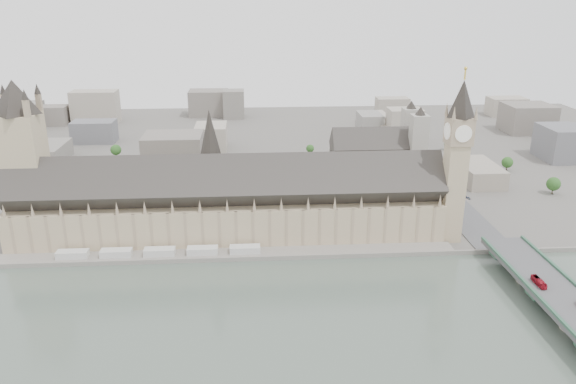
{
  "coord_description": "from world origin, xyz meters",
  "views": [
    {
      "loc": [
        15.55,
        -309.03,
        146.95
      ],
      "look_at": [
        38.33,
        36.4,
        23.87
      ],
      "focal_mm": 35.0,
      "sensor_mm": 36.0,
      "label": 1
    }
  ],
  "objects": [
    {
      "name": "ground",
      "position": [
        0.0,
        0.0,
        0.0
      ],
      "size": [
        900.0,
        900.0,
        0.0
      ],
      "primitive_type": "plane",
      "color": "#595651",
      "rests_on": "ground"
    },
    {
      "name": "embankment_wall",
      "position": [
        0.0,
        -15.0,
        1.5
      ],
      "size": [
        600.0,
        1.5,
        3.0
      ],
      "primitive_type": "cube",
      "color": "slate",
      "rests_on": "ground"
    },
    {
      "name": "river_terrace",
      "position": [
        0.0,
        -7.5,
        1.0
      ],
      "size": [
        270.0,
        15.0,
        2.0
      ],
      "primitive_type": "cube",
      "color": "slate",
      "rests_on": "ground"
    },
    {
      "name": "terrace_tents",
      "position": [
        -40.0,
        -7.0,
        4.0
      ],
      "size": [
        118.0,
        7.0,
        4.0
      ],
      "color": "silver",
      "rests_on": "river_terrace"
    },
    {
      "name": "palace_of_westminster",
      "position": [
        0.0,
        19.7,
        22.71
      ],
      "size": [
        265.0,
        40.73,
        55.44
      ],
      "color": "tan",
      "rests_on": "ground"
    },
    {
      "name": "elizabeth_tower",
      "position": [
        138.0,
        8.0,
        58.09
      ],
      "size": [
        17.0,
        17.0,
        107.5
      ],
      "color": "tan",
      "rests_on": "ground"
    },
    {
      "name": "victoria_tower",
      "position": [
        -122.0,
        26.0,
        55.2
      ],
      "size": [
        30.0,
        30.0,
        100.0
      ],
      "color": "tan",
      "rests_on": "ground"
    },
    {
      "name": "central_tower",
      "position": [
        -10.0,
        26.0,
        57.92
      ],
      "size": [
        13.0,
        13.0,
        48.0
      ],
      "color": "tan",
      "rests_on": "ground"
    },
    {
      "name": "westminster_bridge",
      "position": [
        162.0,
        -87.5,
        5.12
      ],
      "size": [
        25.0,
        325.0,
        10.25
      ],
      "primitive_type": "cube",
      "color": "#474749",
      "rests_on": "ground"
    },
    {
      "name": "westminster_abbey",
      "position": [
        110.92,
        95.0,
        25.08
      ],
      "size": [
        68.0,
        36.0,
        64.0
      ],
      "color": "#9D998D",
      "rests_on": "ground"
    },
    {
      "name": "city_skyline_inland",
      "position": [
        0.0,
        245.0,
        19.0
      ],
      "size": [
        720.0,
        360.0,
        38.0
      ],
      "primitive_type": null,
      "color": "gray",
      "rests_on": "ground"
    },
    {
      "name": "park_trees",
      "position": [
        -10.0,
        60.0,
        7.5
      ],
      "size": [
        110.0,
        30.0,
        15.0
      ],
      "primitive_type": null,
      "color": "#234B1B",
      "rests_on": "ground"
    },
    {
      "name": "red_bus_north",
      "position": [
        155.94,
        -70.9,
        11.88
      ],
      "size": [
        2.87,
        11.76,
        3.27
      ],
      "primitive_type": "imported",
      "rotation": [
        0.0,
        0.0,
        0.01
      ],
      "color": "maroon",
      "rests_on": "westminster_bridge"
    },
    {
      "name": "car_approach",
      "position": [
        166.42,
        52.06,
        10.96
      ],
      "size": [
        3.4,
        5.28,
        1.42
      ],
      "primitive_type": "imported",
      "rotation": [
        0.0,
        0.0,
        0.31
      ],
      "color": "gray",
      "rests_on": "westminster_bridge"
    }
  ]
}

